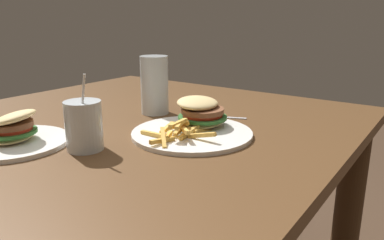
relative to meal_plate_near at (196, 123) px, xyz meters
name	(u,v)px	position (x,y,z in m)	size (l,w,h in m)	color
dining_table	(113,179)	(-0.09, 0.21, -0.17)	(1.29, 1.11, 0.78)	brown
meal_plate_near	(196,123)	(0.00, 0.00, 0.00)	(0.29, 0.29, 0.08)	white
beer_glass	(155,87)	(0.09, 0.20, 0.06)	(0.08, 0.08, 0.17)	silver
juice_glass	(84,127)	(-0.23, 0.13, 0.03)	(0.08, 0.08, 0.17)	silver
spoon	(204,115)	(0.13, 0.07, -0.02)	(0.08, 0.15, 0.01)	silver
meal_plate_far	(13,135)	(-0.31, 0.28, 0.00)	(0.24, 0.24, 0.08)	white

